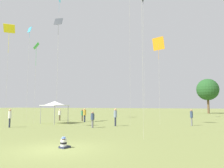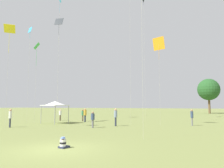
% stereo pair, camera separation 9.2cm
% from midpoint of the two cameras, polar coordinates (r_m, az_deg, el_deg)
% --- Properties ---
extents(ground_plane, '(300.00, 300.00, 0.00)m').
position_cam_midpoint_polar(ground_plane, '(11.75, -14.52, -16.18)').
color(ground_plane, olive).
extents(seated_toddler, '(0.50, 0.57, 0.59)m').
position_cam_midpoint_polar(seated_toddler, '(11.93, -12.38, -14.93)').
color(seated_toddler, '#282D47').
rests_on(seated_toddler, ground).
extents(person_standing_1, '(0.43, 0.43, 1.61)m').
position_cam_midpoint_polar(person_standing_1, '(30.82, -7.58, -7.82)').
color(person_standing_1, brown).
rests_on(person_standing_1, ground).
extents(person_standing_2, '(0.48, 0.48, 1.80)m').
position_cam_midpoint_polar(person_standing_2, '(29.26, -6.96, -7.74)').
color(person_standing_2, '#282D42').
rests_on(person_standing_2, ground).
extents(person_standing_3, '(0.50, 0.50, 1.58)m').
position_cam_midpoint_polar(person_standing_3, '(21.76, -4.94, -8.88)').
color(person_standing_3, slate).
rests_on(person_standing_3, ground).
extents(person_standing_4, '(0.38, 0.38, 1.83)m').
position_cam_midpoint_polar(person_standing_4, '(24.20, -24.93, -7.59)').
color(person_standing_4, '#282D42').
rests_on(person_standing_4, ground).
extents(person_standing_5, '(0.40, 0.40, 1.86)m').
position_cam_midpoint_polar(person_standing_5, '(23.41, 1.07, -8.20)').
color(person_standing_5, '#282D42').
rests_on(person_standing_5, ground).
extents(person_standing_6, '(0.41, 0.41, 1.62)m').
position_cam_midpoint_polar(person_standing_6, '(32.53, -13.28, -7.61)').
color(person_standing_6, brown).
rests_on(person_standing_6, ground).
extents(person_standing_7, '(0.41, 0.41, 1.76)m').
position_cam_midpoint_polar(person_standing_7, '(25.28, 20.25, -7.77)').
color(person_standing_7, slate).
rests_on(person_standing_7, ground).
extents(canopy_tent, '(2.90, 2.90, 2.69)m').
position_cam_midpoint_polar(canopy_tent, '(27.45, -14.52, -4.98)').
color(canopy_tent, white).
rests_on(canopy_tent, ground).
extents(kite_0, '(0.34, 1.15, 19.91)m').
position_cam_midpoint_polar(kite_0, '(37.50, 8.35, 20.36)').
color(kite_0, '#1E2328').
rests_on(kite_0, ground).
extents(kite_1, '(0.77, 0.47, 12.01)m').
position_cam_midpoint_polar(kite_1, '(29.91, -20.58, 11.90)').
color(kite_1, '#339EDB').
rests_on(kite_1, ground).
extents(kite_3, '(0.90, 0.96, 21.70)m').
position_cam_midpoint_polar(kite_3, '(42.98, -13.45, 18.76)').
color(kite_3, '#339EDB').
rests_on(kite_3, ground).
extents(kite_4, '(1.43, 0.80, 9.85)m').
position_cam_midpoint_polar(kite_4, '(25.67, 12.20, 9.98)').
color(kite_4, orange).
rests_on(kite_4, ground).
extents(kite_6, '(1.44, 0.85, 16.11)m').
position_cam_midpoint_polar(kite_6, '(36.97, -13.63, 15.01)').
color(kite_6, '#1E2328').
rests_on(kite_6, ground).
extents(kite_8, '(1.29, 1.28, 9.71)m').
position_cam_midpoint_polar(kite_8, '(23.31, -25.11, 12.23)').
color(kite_8, yellow).
rests_on(kite_8, ground).
extents(kite_9, '(0.96, 1.07, 9.82)m').
position_cam_midpoint_polar(kite_9, '(28.63, -18.99, 8.67)').
color(kite_9, green).
rests_on(kite_9, ground).
extents(distant_tree_0, '(5.78, 5.78, 9.31)m').
position_cam_midpoint_polar(distant_tree_0, '(64.09, 23.96, -1.34)').
color(distant_tree_0, brown).
rests_on(distant_tree_0, ground).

